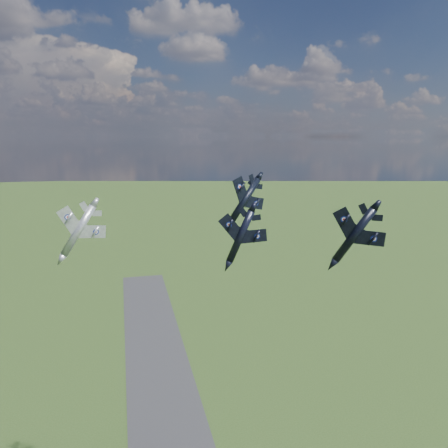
{
  "coord_description": "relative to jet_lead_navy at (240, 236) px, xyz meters",
  "views": [
    {
      "loc": [
        -12.24,
        -59.39,
        99.82
      ],
      "look_at": [
        6.59,
        20.3,
        83.41
      ],
      "focal_mm": 35.0,
      "sensor_mm": 36.0,
      "label": 1
    }
  ],
  "objects": [
    {
      "name": "jet_left_silver",
      "position": [
        -30.22,
        9.34,
        0.67
      ],
      "size": [
        13.66,
        17.1,
        8.65
      ],
      "primitive_type": null,
      "rotation": [
        0.0,
        0.58,
        0.2
      ],
      "color": "gray"
    },
    {
      "name": "jet_lead_navy",
      "position": [
        0.0,
        0.0,
        0.0
      ],
      "size": [
        13.29,
        16.34,
        6.88
      ],
      "primitive_type": null,
      "rotation": [
        0.0,
        0.4,
        -0.18
      ],
      "color": "black"
    },
    {
      "name": "jet_high_navy",
      "position": [
        4.84,
        14.17,
        4.82
      ],
      "size": [
        16.12,
        18.82,
        9.84
      ],
      "primitive_type": null,
      "rotation": [
        0.0,
        0.7,
        0.4
      ],
      "color": "black"
    },
    {
      "name": "jet_right_navy",
      "position": [
        14.02,
        -17.08,
        3.28
      ],
      "size": [
        14.72,
        16.71,
        7.71
      ],
      "primitive_type": null,
      "rotation": [
        0.0,
        0.56,
        -0.42
      ],
      "color": "black"
    }
  ]
}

